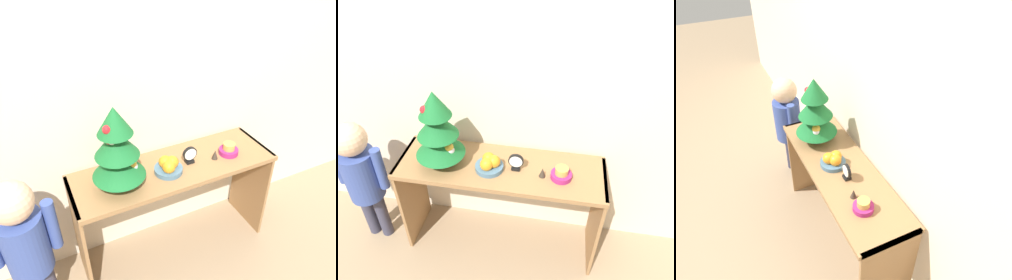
# 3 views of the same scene
# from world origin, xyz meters

# --- Properties ---
(ground_plane) EXTENTS (12.00, 12.00, 0.00)m
(ground_plane) POSITION_xyz_m (0.00, 0.00, 0.00)
(ground_plane) COLOR #997F60
(back_wall) EXTENTS (7.00, 0.05, 2.50)m
(back_wall) POSITION_xyz_m (0.00, 0.45, 1.25)
(back_wall) COLOR beige
(back_wall) RESTS_ON ground_plane
(console_table) EXTENTS (1.28, 0.41, 0.72)m
(console_table) POSITION_xyz_m (0.00, 0.20, 0.57)
(console_table) COLOR olive
(console_table) RESTS_ON ground_plane
(mini_tree) EXTENTS (0.30, 0.30, 0.50)m
(mini_tree) POSITION_xyz_m (-0.36, 0.17, 0.97)
(mini_tree) COLOR #4C3828
(mini_tree) RESTS_ON console_table
(fruit_bowl) EXTENTS (0.17, 0.17, 0.10)m
(fruit_bowl) POSITION_xyz_m (-0.06, 0.17, 0.76)
(fruit_bowl) COLOR #476B84
(fruit_bowl) RESTS_ON console_table
(singing_bowl) EXTENTS (0.12, 0.12, 0.08)m
(singing_bowl) POSITION_xyz_m (0.37, 0.17, 0.75)
(singing_bowl) COLOR #9E2366
(singing_bowl) RESTS_ON console_table
(desk_clock) EXTENTS (0.09, 0.04, 0.11)m
(desk_clock) POSITION_xyz_m (0.10, 0.19, 0.78)
(desk_clock) COLOR black
(desk_clock) RESTS_ON console_table
(figurine) EXTENTS (0.04, 0.04, 0.06)m
(figurine) POSITION_xyz_m (0.26, 0.16, 0.75)
(figurine) COLOR #382D23
(figurine) RESTS_ON console_table
(child_figure) EXTENTS (0.36, 0.23, 0.98)m
(child_figure) POSITION_xyz_m (-0.90, 0.11, 0.61)
(child_figure) COLOR #38384C
(child_figure) RESTS_ON ground_plane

